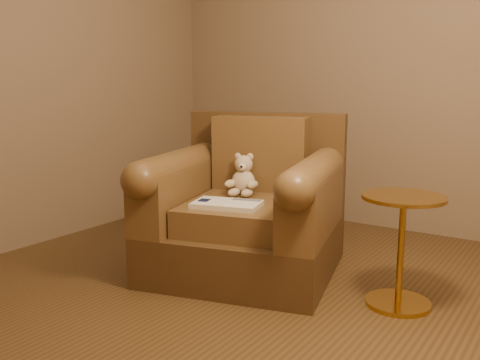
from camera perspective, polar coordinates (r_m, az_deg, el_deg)
The scene contains 5 objects.
floor at distance 2.94m, azimuth 1.60°, elevation -13.70°, with size 4.00×4.00×0.00m, color brown.
armchair at distance 3.43m, azimuth 0.78°, elevation -3.38°, with size 1.33×1.29×0.99m.
teddy_bear at distance 3.49m, azimuth 0.32°, elevation 0.14°, with size 0.20×0.23×0.28m.
guidebook at distance 3.16m, azimuth -1.42°, elevation -2.61°, with size 0.44×0.34×0.03m.
side_table at distance 3.01m, azimuth 16.80°, elevation -6.88°, with size 0.44×0.44×0.61m.
Camera 1 is at (1.42, -2.28, 1.21)m, focal length 40.00 mm.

